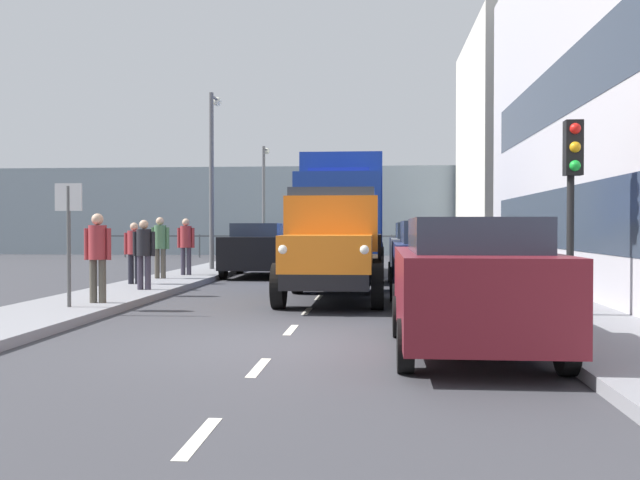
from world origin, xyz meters
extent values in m
plane|color=#38383D|center=(0.00, -9.35, 0.00)|extent=(80.00, 80.00, 0.00)
cube|color=gray|center=(-4.50, -9.35, 0.07)|extent=(2.04, 36.21, 0.15)
cube|color=gray|center=(4.50, -9.35, 0.07)|extent=(2.04, 36.21, 0.15)
cube|color=silver|center=(0.00, 4.34, 0.00)|extent=(0.12, 1.10, 0.01)
cube|color=silver|center=(0.00, 1.64, 0.00)|extent=(0.12, 1.10, 0.01)
cube|color=silver|center=(0.00, -1.33, 0.00)|extent=(0.12, 1.10, 0.01)
cube|color=silver|center=(0.00, -3.80, 0.00)|extent=(0.12, 1.10, 0.01)
cube|color=silver|center=(0.00, -6.41, 0.00)|extent=(0.12, 1.10, 0.01)
cube|color=silver|center=(0.00, -9.19, 0.00)|extent=(0.12, 1.10, 0.01)
cube|color=silver|center=(0.00, -12.15, 0.00)|extent=(0.12, 1.10, 0.01)
cube|color=silver|center=(0.00, -14.67, 0.00)|extent=(0.12, 1.10, 0.01)
cube|color=silver|center=(0.00, -17.29, 0.00)|extent=(0.12, 1.10, 0.01)
cube|color=silver|center=(0.00, -20.04, 0.00)|extent=(0.12, 1.10, 0.01)
cube|color=silver|center=(0.00, -22.63, 0.00)|extent=(0.12, 1.10, 0.01)
cube|color=silver|center=(0.00, -25.06, 0.00)|extent=(0.12, 1.10, 0.01)
cube|color=#2D3847|center=(-5.55, -5.44, 1.80)|extent=(0.08, 19.22, 1.40)
cube|color=#2D3847|center=(-5.55, -5.44, 4.80)|extent=(0.08, 19.22, 1.40)
cube|color=beige|center=(-8.85, -24.22, 5.27)|extent=(6.66, 10.70, 10.54)
cube|color=#84939E|center=(0.00, -30.45, 2.50)|extent=(80.00, 0.80, 5.00)
cylinder|color=#4C5156|center=(-14.00, -26.85, 0.60)|extent=(0.08, 0.08, 1.20)
cylinder|color=#4C5156|center=(-12.00, -26.85, 0.60)|extent=(0.08, 0.08, 1.20)
cylinder|color=#4C5156|center=(-10.00, -26.85, 0.60)|extent=(0.08, 0.08, 1.20)
cylinder|color=#4C5156|center=(-8.00, -26.85, 0.60)|extent=(0.08, 0.08, 1.20)
cylinder|color=#4C5156|center=(-6.00, -26.85, 0.60)|extent=(0.08, 0.08, 1.20)
cylinder|color=#4C5156|center=(-4.00, -26.85, 0.60)|extent=(0.08, 0.08, 1.20)
cylinder|color=#4C5156|center=(-2.00, -26.85, 0.60)|extent=(0.08, 0.08, 1.20)
cylinder|color=#4C5156|center=(0.00, -26.85, 0.60)|extent=(0.08, 0.08, 1.20)
cylinder|color=#4C5156|center=(2.00, -26.85, 0.60)|extent=(0.08, 0.08, 1.20)
cylinder|color=#4C5156|center=(4.00, -26.85, 0.60)|extent=(0.08, 0.08, 1.20)
cylinder|color=#4C5156|center=(6.00, -26.85, 0.60)|extent=(0.08, 0.08, 1.20)
cylinder|color=#4C5156|center=(8.00, -26.85, 0.60)|extent=(0.08, 0.08, 1.20)
cylinder|color=#4C5156|center=(10.00, -26.85, 0.60)|extent=(0.08, 0.08, 1.20)
cylinder|color=#4C5156|center=(12.00, -26.85, 0.60)|extent=(0.08, 0.08, 1.20)
cylinder|color=#4C5156|center=(14.00, -26.85, 0.60)|extent=(0.08, 0.08, 1.20)
cube|color=#4C5156|center=(0.00, -26.85, 1.12)|extent=(28.00, 0.08, 0.08)
cube|color=black|center=(-0.37, -5.85, 0.60)|extent=(1.64, 5.60, 0.30)
cube|color=orange|center=(-0.37, -4.00, 1.10)|extent=(1.72, 1.90, 0.70)
cube|color=silver|center=(-0.37, -3.11, 1.07)|extent=(1.16, 0.08, 0.56)
sphere|color=white|center=(-1.11, -3.11, 1.20)|extent=(0.20, 0.20, 0.20)
sphere|color=white|center=(0.36, -3.11, 1.20)|extent=(0.20, 0.20, 0.20)
cube|color=orange|center=(-0.37, -5.51, 1.67)|extent=(1.93, 1.34, 1.15)
cube|color=#2D3847|center=(-0.37, -5.51, 2.15)|extent=(1.78, 1.23, 0.56)
cube|color=#2D2319|center=(-0.37, -7.19, 0.83)|extent=(2.10, 2.80, 0.16)
cube|color=black|center=(-1.38, -7.19, 1.15)|extent=(0.08, 2.80, 0.56)
cube|color=black|center=(0.64, -7.19, 1.15)|extent=(0.08, 2.80, 0.56)
cylinder|color=black|center=(-1.34, -4.17, 0.45)|extent=(0.24, 0.90, 0.90)
cylinder|color=black|center=(0.59, -4.17, 0.45)|extent=(0.24, 0.90, 0.90)
cylinder|color=black|center=(-1.34, -7.39, 0.45)|extent=(0.24, 0.90, 0.90)
cylinder|color=black|center=(0.59, -7.39, 0.45)|extent=(0.24, 0.90, 0.90)
cube|color=#193899|center=(-0.21, -10.70, 1.82)|extent=(2.40, 2.21, 2.60)
cube|color=#2D3847|center=(-0.21, -10.70, 2.39)|extent=(2.20, 2.04, 0.80)
cube|color=#1933B2|center=(-0.21, -10.70, 3.22)|extent=(1.75, 0.20, 0.16)
cube|color=#193899|center=(-0.21, -14.69, 2.37)|extent=(2.50, 5.95, 3.00)
cube|color=black|center=(-0.21, -13.76, 0.70)|extent=(2.00, 8.08, 0.36)
cylinder|color=black|center=(-1.36, -10.78, 0.52)|extent=(0.28, 1.04, 1.04)
cylinder|color=black|center=(0.94, -10.78, 0.52)|extent=(0.28, 1.04, 1.04)
cylinder|color=black|center=(-1.36, -14.40, 0.52)|extent=(0.28, 1.04, 1.04)
cylinder|color=black|center=(0.94, -14.40, 0.52)|extent=(0.28, 1.04, 1.04)
cylinder|color=black|center=(-1.36, -16.52, 0.52)|extent=(0.28, 1.04, 1.04)
cylinder|color=black|center=(0.94, -16.52, 0.52)|extent=(0.28, 1.04, 1.04)
cube|color=maroon|center=(-2.53, 0.51, 0.80)|extent=(1.83, 4.11, 1.00)
cube|color=#2D3847|center=(-2.53, 0.71, 1.51)|extent=(1.50, 2.26, 0.42)
cylinder|color=black|center=(-1.66, -0.77, 0.30)|extent=(0.18, 0.60, 0.60)
cylinder|color=black|center=(-3.39, -0.77, 0.30)|extent=(0.18, 0.60, 0.60)
cylinder|color=black|center=(-1.66, 1.78, 0.30)|extent=(0.18, 0.60, 0.60)
cylinder|color=black|center=(-3.39, 1.78, 0.30)|extent=(0.18, 0.60, 0.60)
cube|color=navy|center=(-2.53, -4.44, 0.80)|extent=(1.75, 4.37, 1.00)
cube|color=#2D3847|center=(-2.53, -4.24, 1.51)|extent=(1.44, 2.40, 0.42)
cylinder|color=black|center=(-1.69, -5.79, 0.30)|extent=(0.18, 0.60, 0.60)
cylinder|color=black|center=(-3.36, -5.79, 0.30)|extent=(0.18, 0.60, 0.60)
cylinder|color=black|center=(-1.69, -3.08, 0.30)|extent=(0.18, 0.60, 0.60)
cylinder|color=black|center=(-3.36, -3.08, 0.30)|extent=(0.18, 0.60, 0.60)
cube|color=slate|center=(-2.53, -9.70, 0.80)|extent=(1.69, 4.05, 1.00)
cube|color=#2D3847|center=(-2.53, -9.50, 1.51)|extent=(1.39, 2.23, 0.42)
cylinder|color=black|center=(-1.72, -10.95, 0.30)|extent=(0.18, 0.60, 0.60)
cylinder|color=black|center=(-3.33, -10.95, 0.30)|extent=(0.18, 0.60, 0.60)
cylinder|color=black|center=(-1.72, -8.44, 0.30)|extent=(0.18, 0.60, 0.60)
cylinder|color=black|center=(-3.33, -8.44, 0.30)|extent=(0.18, 0.60, 0.60)
cube|color=black|center=(2.53, -13.09, 0.80)|extent=(1.82, 4.23, 1.00)
cube|color=#2D3847|center=(2.53, -13.29, 1.51)|extent=(1.49, 2.33, 0.42)
cylinder|color=black|center=(1.66, -11.78, 0.30)|extent=(0.18, 0.60, 0.60)
cylinder|color=black|center=(3.39, -11.78, 0.30)|extent=(0.18, 0.60, 0.60)
cylinder|color=black|center=(1.66, -14.40, 0.30)|extent=(0.18, 0.60, 0.60)
cylinder|color=black|center=(3.39, -14.40, 0.30)|extent=(0.18, 0.60, 0.60)
cube|color=white|center=(2.53, -18.60, 0.80)|extent=(1.73, 4.35, 1.00)
cube|color=#2D3847|center=(2.53, -18.80, 1.51)|extent=(1.42, 2.39, 0.42)
cylinder|color=black|center=(1.70, -17.25, 0.30)|extent=(0.18, 0.60, 0.60)
cylinder|color=black|center=(3.35, -17.25, 0.30)|extent=(0.18, 0.60, 0.60)
cylinder|color=black|center=(1.70, -19.95, 0.30)|extent=(0.18, 0.60, 0.60)
cylinder|color=black|center=(3.35, -19.95, 0.30)|extent=(0.18, 0.60, 0.60)
cube|color=#1E6670|center=(2.53, -25.02, 0.80)|extent=(1.84, 4.35, 1.00)
cube|color=#2D3847|center=(2.53, -25.22, 1.51)|extent=(1.51, 2.39, 0.42)
cylinder|color=black|center=(1.65, -23.67, 0.30)|extent=(0.18, 0.60, 0.60)
cylinder|color=black|center=(3.40, -23.67, 0.30)|extent=(0.18, 0.60, 0.60)
cylinder|color=black|center=(1.65, -26.36, 0.30)|extent=(0.18, 0.60, 0.60)
cylinder|color=black|center=(3.40, -26.36, 0.30)|extent=(0.18, 0.60, 0.60)
cylinder|color=#4C473D|center=(3.93, -3.59, 0.57)|extent=(0.14, 0.14, 0.83)
cylinder|color=#4C473D|center=(4.11, -3.59, 0.57)|extent=(0.14, 0.14, 0.83)
cylinder|color=maroon|center=(4.02, -3.59, 1.31)|extent=(0.34, 0.34, 0.66)
cylinder|color=maroon|center=(3.80, -3.59, 1.28)|extent=(0.09, 0.09, 0.61)
cylinder|color=maroon|center=(4.24, -3.59, 1.28)|extent=(0.09, 0.09, 0.61)
sphere|color=tan|center=(4.02, -3.59, 1.75)|extent=(0.23, 0.23, 0.23)
cylinder|color=#383342|center=(3.98, -6.45, 0.54)|extent=(0.14, 0.14, 0.78)
cylinder|color=#383342|center=(4.16, -6.45, 0.54)|extent=(0.14, 0.14, 0.78)
cylinder|color=black|center=(4.07, -6.45, 1.24)|extent=(0.34, 0.34, 0.62)
cylinder|color=black|center=(3.85, -6.45, 1.21)|extent=(0.09, 0.09, 0.57)
cylinder|color=black|center=(4.29, -6.45, 1.21)|extent=(0.09, 0.09, 0.57)
sphere|color=tan|center=(4.07, -6.45, 1.66)|extent=(0.21, 0.21, 0.21)
cylinder|color=black|center=(4.77, -8.02, 0.53)|extent=(0.14, 0.14, 0.76)
cylinder|color=black|center=(4.95, -8.02, 0.53)|extent=(0.14, 0.14, 0.76)
cylinder|color=maroon|center=(4.86, -8.02, 1.21)|extent=(0.34, 0.34, 0.60)
cylinder|color=maroon|center=(4.64, -8.02, 1.18)|extent=(0.09, 0.09, 0.55)
cylinder|color=maroon|center=(5.08, -8.02, 1.18)|extent=(0.09, 0.09, 0.55)
sphere|color=tan|center=(4.86, -8.02, 1.61)|extent=(0.21, 0.21, 0.21)
cylinder|color=#4C473D|center=(4.71, -9.97, 0.57)|extent=(0.14, 0.14, 0.84)
cylinder|color=#4C473D|center=(4.89, -9.97, 0.57)|extent=(0.14, 0.14, 0.84)
cylinder|color=#47724C|center=(4.80, -9.97, 1.32)|extent=(0.34, 0.34, 0.66)
cylinder|color=#47724C|center=(4.58, -9.97, 1.29)|extent=(0.09, 0.09, 0.61)
cylinder|color=#47724C|center=(5.02, -9.97, 1.29)|extent=(0.09, 0.09, 0.61)
sphere|color=tan|center=(4.80, -9.97, 1.77)|extent=(0.23, 0.23, 0.23)
cylinder|color=#383342|center=(4.38, -11.46, 0.56)|extent=(0.14, 0.14, 0.83)
cylinder|color=#383342|center=(4.56, -11.46, 0.56)|extent=(0.14, 0.14, 0.83)
cylinder|color=maroon|center=(4.47, -11.46, 1.31)|extent=(0.34, 0.34, 0.66)
cylinder|color=maroon|center=(4.25, -11.46, 1.27)|extent=(0.09, 0.09, 0.60)
cylinder|color=maroon|center=(4.69, -11.46, 1.27)|extent=(0.09, 0.09, 0.60)
sphere|color=tan|center=(4.47, -11.46, 1.75)|extent=(0.22, 0.22, 0.22)
cylinder|color=black|center=(-4.53, -2.45, 1.75)|extent=(0.12, 0.12, 3.20)
cube|color=black|center=(-4.53, -2.31, 2.90)|extent=(0.28, 0.24, 0.90)
sphere|color=red|center=(-4.53, -2.19, 3.20)|extent=(0.18, 0.18, 0.18)
sphere|color=orange|center=(-4.53, -2.19, 2.90)|extent=(0.18, 0.18, 0.18)
sphere|color=green|center=(-4.53, -2.19, 2.60)|extent=(0.18, 0.18, 0.18)
cylinder|color=#59595B|center=(4.42, -14.60, 3.20)|extent=(0.16, 0.16, 6.09)
cylinder|color=#59595B|center=(4.42, -15.05, 6.14)|extent=(0.10, 0.90, 0.10)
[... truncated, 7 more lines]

